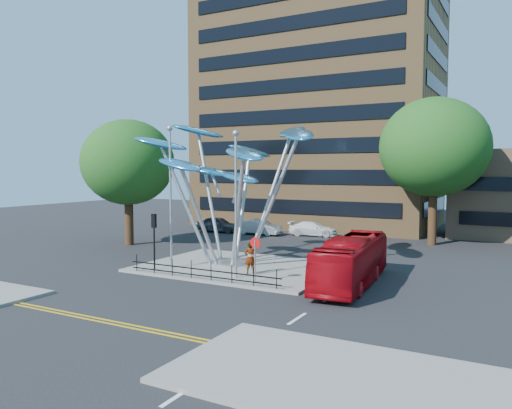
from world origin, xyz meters
The scene contains 19 objects.
ground centered at (0.00, 0.00, 0.00)m, with size 120.00×120.00×0.00m, color black.
traffic_island centered at (-1.00, 6.00, 0.07)m, with size 12.00×9.00×0.15m, color slate.
pavement_right centered at (11.00, -7.00, 0.07)m, with size 12.00×6.00×0.15m, color slate.
double_yellow_near centered at (0.00, -6.00, 0.01)m, with size 40.00×0.12×0.01m, color gold.
double_yellow_far centered at (0.00, -6.30, 0.01)m, with size 40.00×0.12×0.01m, color gold.
brick_tower centered at (-6.00, 32.00, 15.00)m, with size 25.00×15.00×30.00m, color olive.
tree_right centered at (8.00, 22.00, 8.04)m, with size 8.80×8.80×12.11m.
tree_left centered at (-14.00, 10.00, 6.79)m, with size 7.60×7.60×10.32m.
leaf_sculpture centered at (-2.07, 6.68, 6.87)m, with size 12.72×9.54×9.51m.
street_lamp_left centered at (-4.50, 3.50, 5.36)m, with size 0.36×0.36×8.80m.
street_lamp_right centered at (0.50, 3.00, 5.09)m, with size 0.36×0.36×8.30m.
traffic_light_island centered at (-5.00, 2.50, 2.61)m, with size 0.28×0.18×3.42m.
no_entry_sign_island centered at (2.00, 2.52, 1.82)m, with size 0.60×0.10×2.45m.
pedestrian_railing_front centered at (-1.00, 1.70, 0.55)m, with size 10.00×0.06×1.00m.
red_bus centered at (6.60, 4.99, 1.31)m, with size 2.20×9.41×2.62m, color #95060E.
pedestrian centered at (0.70, 4.28, 1.08)m, with size 0.68×0.45×1.86m, color gray.
parked_car_left centered at (-12.04, 20.46, 0.76)m, with size 1.80×4.49×1.53m, color #3E4045.
parked_car_mid centered at (-7.54, 20.70, 0.73)m, with size 1.54×4.42×1.46m, color #AFB1B7.
parked_car_right centered at (-2.73, 22.43, 0.66)m, with size 1.84×4.53×1.32m, color silver.
Camera 1 is at (14.86, -20.90, 6.33)m, focal length 35.00 mm.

